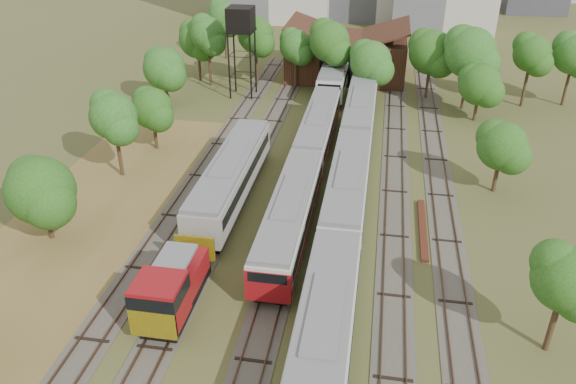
% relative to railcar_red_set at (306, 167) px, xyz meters
% --- Properties ---
extents(dry_grass_patch, '(14.00, 60.00, 0.04)m').
position_rel_railcar_red_set_xyz_m(dry_grass_patch, '(-16.00, -16.72, -1.96)').
color(dry_grass_patch, brown).
rests_on(dry_grass_patch, ground).
extents(tracks, '(24.60, 80.00, 0.19)m').
position_rel_railcar_red_set_xyz_m(tracks, '(1.33, 0.28, -1.94)').
color(tracks, '#4C473D').
rests_on(tracks, ground).
extents(railcar_red_set, '(3.02, 34.57, 3.74)m').
position_rel_railcar_red_set_xyz_m(railcar_red_set, '(0.00, 0.00, 0.00)').
color(railcar_red_set, black).
rests_on(railcar_red_set, ground).
extents(railcar_green_set, '(3.18, 52.07, 3.94)m').
position_rel_railcar_red_set_xyz_m(railcar_green_set, '(4.00, -3.81, 0.10)').
color(railcar_green_set, black).
rests_on(railcar_green_set, ground).
extents(railcar_rear, '(3.24, 16.08, 4.02)m').
position_rel_railcar_red_set_xyz_m(railcar_rear, '(0.00, 27.25, 0.15)').
color(railcar_rear, black).
rests_on(railcar_rear, ground).
extents(shunter_locomotive, '(2.92, 8.10, 3.83)m').
position_rel_railcar_red_set_xyz_m(shunter_locomotive, '(-6.00, -18.31, -0.12)').
color(shunter_locomotive, black).
rests_on(shunter_locomotive, ground).
extents(old_grey_coach, '(3.17, 18.00, 3.92)m').
position_rel_railcar_red_set_xyz_m(old_grey_coach, '(-6.00, -3.37, 0.16)').
color(old_grey_coach, black).
rests_on(old_grey_coach, ground).
extents(water_tower, '(3.20, 3.20, 11.07)m').
position_rel_railcar_red_set_xyz_m(water_tower, '(-11.38, 22.93, 7.36)').
color(water_tower, black).
rests_on(water_tower, ground).
extents(rail_pile_far, '(0.55, 8.82, 0.29)m').
position_rel_railcar_red_set_xyz_m(rail_pile_far, '(10.20, -5.70, -1.83)').
color(rail_pile_far, '#562718').
rests_on(rail_pile_far, ground).
extents(maintenance_shed, '(16.45, 11.55, 7.58)m').
position_rel_railcar_red_set_xyz_m(maintenance_shed, '(1.00, 33.25, 0.94)').
color(maintenance_shed, '#362113').
rests_on(maintenance_shed, ground).
extents(tree_band_left, '(8.25, 77.16, 8.53)m').
position_rel_railcar_red_set_xyz_m(tree_band_left, '(-18.35, 4.81, 3.14)').
color(tree_band_left, '#382616').
rests_on(tree_band_left, ground).
extents(tree_band_far, '(49.60, 9.90, 9.78)m').
position_rel_railcar_red_set_xyz_m(tree_band_far, '(7.19, 25.01, 4.34)').
color(tree_band_far, '#382616').
rests_on(tree_band_far, ground).
extents(tree_band_right, '(4.74, 40.94, 7.08)m').
position_rel_railcar_red_set_xyz_m(tree_band_right, '(16.85, 5.00, 2.55)').
color(tree_band_right, '#382616').
rests_on(tree_band_right, ground).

